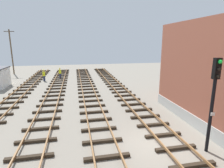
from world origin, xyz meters
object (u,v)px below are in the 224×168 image
Objects in this scene: signal_mast at (214,95)px; track_worker_foreground at (44,75)px; utility_pole_far at (11,51)px; track_worker_distant at (60,73)px.

signal_mast is 2.83× the size of track_worker_foreground.
utility_pole_far reaches higher than track_worker_distant.
track_worker_foreground is at bearing -50.59° from utility_pole_far.
track_worker_distant is at bearing -35.59° from utility_pole_far.
signal_mast is 25.93m from track_worker_distant.
track_worker_foreground is at bearing 118.65° from signal_mast.
utility_pole_far is 11.97m from track_worker_distant.
utility_pole_far reaches higher than track_worker_foreground.
signal_mast is 0.62× the size of utility_pole_far.
track_worker_foreground and track_worker_distant have the same top height.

